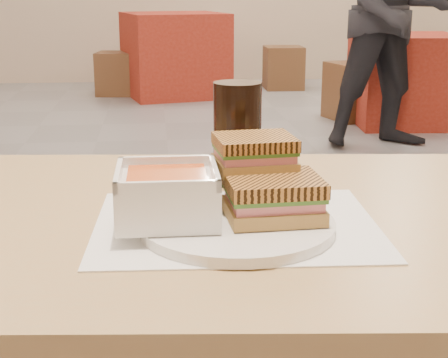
{
  "coord_description": "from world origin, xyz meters",
  "views": [
    {
      "loc": [
        -0.08,
        -2.85,
        1.07
      ],
      "look_at": [
        0.01,
        -2.0,
        0.82
      ],
      "focal_mm": 53.66,
      "sensor_mm": 36.0,
      "label": 1
    }
  ],
  "objects": [
    {
      "name": "bg_table_1",
      "position": [
        1.92,
        2.3,
        0.35
      ],
      "size": [
        0.86,
        0.86,
        0.7
      ],
      "color": "maroon",
      "rests_on": "ground"
    },
    {
      "name": "panini_upper",
      "position": [
        0.06,
        -1.95,
        0.84
      ],
      "size": [
        0.12,
        0.1,
        0.05
      ],
      "color": "#AD863D",
      "rests_on": "panini_lower"
    },
    {
      "name": "bg_table_2",
      "position": [
        0.13,
        3.93,
        0.41
      ],
      "size": [
        1.11,
        1.11,
        0.82
      ],
      "color": "maroon",
      "rests_on": "ground"
    },
    {
      "name": "tray_liner",
      "position": [
        0.03,
        -1.99,
        0.75
      ],
      "size": [
        0.4,
        0.32,
        0.0
      ],
      "color": "white",
      "rests_on": "main_table"
    },
    {
      "name": "bg_chair_1l",
      "position": [
        1.58,
        2.52,
        0.23
      ],
      "size": [
        0.52,
        0.52,
        0.46
      ],
      "color": "brown",
      "rests_on": "ground"
    },
    {
      "name": "cola_glass",
      "position": [
        0.05,
        -1.78,
        0.83
      ],
      "size": [
        0.08,
        0.08,
        0.17
      ],
      "color": "black",
      "rests_on": "main_table"
    },
    {
      "name": "panini_lower",
      "position": [
        0.08,
        -2.01,
        0.8
      ],
      "size": [
        0.13,
        0.11,
        0.06
      ],
      "color": "#AD863D",
      "rests_on": "plate"
    },
    {
      "name": "plate",
      "position": [
        0.03,
        -2.01,
        0.76
      ],
      "size": [
        0.26,
        0.26,
        0.01
      ],
      "color": "white",
      "rests_on": "tray_liner"
    },
    {
      "name": "soup_bowl",
      "position": [
        -0.07,
        -2.0,
        0.8
      ],
      "size": [
        0.13,
        0.13,
        0.07
      ],
      "color": "white",
      "rests_on": "plate"
    },
    {
      "name": "patron_b",
      "position": [
        1.52,
        1.53,
        0.91
      ],
      "size": [
        0.96,
        0.78,
        1.82
      ],
      "color": "black",
      "rests_on": "ground"
    },
    {
      "name": "bg_chair_1r",
      "position": [
        2.2,
        2.39,
        0.24
      ],
      "size": [
        0.52,
        0.52,
        0.47
      ],
      "color": "brown",
      "rests_on": "ground"
    },
    {
      "name": "bg_chair_2l",
      "position": [
        -0.46,
        4.04,
        0.21
      ],
      "size": [
        0.43,
        0.43,
        0.43
      ],
      "color": "brown",
      "rests_on": "ground"
    },
    {
      "name": "main_table",
      "position": [
        -0.09,
        -1.93,
        0.64
      ],
      "size": [
        1.26,
        0.81,
        0.75
      ],
      "color": "#9F8555",
      "rests_on": "ground"
    },
    {
      "name": "bg_chair_2r",
      "position": [
        1.3,
        4.27,
        0.22
      ],
      "size": [
        0.41,
        0.41,
        0.45
      ],
      "color": "brown",
      "rests_on": "ground"
    }
  ]
}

